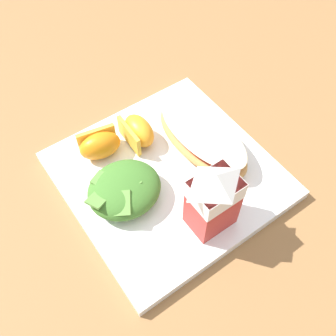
{
  "coord_description": "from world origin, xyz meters",
  "views": [
    {
      "loc": [
        0.18,
        0.25,
        0.48
      ],
      "look_at": [
        0.0,
        0.0,
        0.03
      ],
      "focal_mm": 41.81,
      "sensor_mm": 36.0,
      "label": 1
    }
  ],
  "objects_px": {
    "milk_carton": "(212,199)",
    "orange_wedge_front": "(138,131)",
    "orange_wedge_middle": "(100,145)",
    "green_salad_pile": "(123,188)",
    "white_plate": "(168,175)",
    "cheesy_pizza_bread": "(202,137)"
  },
  "relations": [
    {
      "from": "green_salad_pile",
      "to": "white_plate",
      "type": "bearing_deg",
      "value": 177.88
    },
    {
      "from": "orange_wedge_front",
      "to": "white_plate",
      "type": "bearing_deg",
      "value": 92.02
    },
    {
      "from": "green_salad_pile",
      "to": "orange_wedge_middle",
      "type": "relative_size",
      "value": 1.6
    },
    {
      "from": "milk_carton",
      "to": "orange_wedge_middle",
      "type": "distance_m",
      "value": 0.19
    },
    {
      "from": "cheesy_pizza_bread",
      "to": "orange_wedge_front",
      "type": "height_order",
      "value": "orange_wedge_front"
    },
    {
      "from": "milk_carton",
      "to": "green_salad_pile",
      "type": "bearing_deg",
      "value": -54.81
    },
    {
      "from": "milk_carton",
      "to": "orange_wedge_middle",
      "type": "bearing_deg",
      "value": -72.17
    },
    {
      "from": "orange_wedge_front",
      "to": "orange_wedge_middle",
      "type": "distance_m",
      "value": 0.06
    },
    {
      "from": "white_plate",
      "to": "cheesy_pizza_bread",
      "type": "xyz_separation_m",
      "value": [
        -0.07,
        -0.01,
        0.03
      ]
    },
    {
      "from": "green_salad_pile",
      "to": "cheesy_pizza_bread",
      "type": "bearing_deg",
      "value": -176.76
    },
    {
      "from": "milk_carton",
      "to": "orange_wedge_front",
      "type": "height_order",
      "value": "milk_carton"
    },
    {
      "from": "white_plate",
      "to": "green_salad_pile",
      "type": "relative_size",
      "value": 2.66
    },
    {
      "from": "milk_carton",
      "to": "orange_wedge_middle",
      "type": "xyz_separation_m",
      "value": [
        0.06,
        -0.18,
        -0.04
      ]
    },
    {
      "from": "white_plate",
      "to": "orange_wedge_middle",
      "type": "distance_m",
      "value": 0.11
    },
    {
      "from": "green_salad_pile",
      "to": "orange_wedge_middle",
      "type": "xyz_separation_m",
      "value": [
        -0.01,
        -0.08,
        -0.0
      ]
    },
    {
      "from": "white_plate",
      "to": "cheesy_pizza_bread",
      "type": "bearing_deg",
      "value": -171.27
    },
    {
      "from": "green_salad_pile",
      "to": "orange_wedge_front",
      "type": "xyz_separation_m",
      "value": [
        -0.07,
        -0.07,
        -0.0
      ]
    },
    {
      "from": "milk_carton",
      "to": "orange_wedge_front",
      "type": "xyz_separation_m",
      "value": [
        -0.0,
        -0.17,
        -0.04
      ]
    },
    {
      "from": "green_salad_pile",
      "to": "milk_carton",
      "type": "relative_size",
      "value": 0.96
    },
    {
      "from": "milk_carton",
      "to": "orange_wedge_middle",
      "type": "relative_size",
      "value": 1.67
    },
    {
      "from": "green_salad_pile",
      "to": "milk_carton",
      "type": "bearing_deg",
      "value": 125.19
    },
    {
      "from": "white_plate",
      "to": "orange_wedge_front",
      "type": "bearing_deg",
      "value": -87.98
    }
  ]
}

